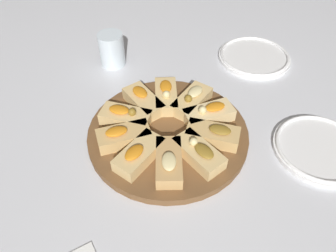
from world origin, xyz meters
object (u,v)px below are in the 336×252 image
object	(u,v)px
plate_left	(254,56)
plate_right	(320,148)
serving_board	(168,133)
water_glass	(112,50)

from	to	relation	value
plate_left	plate_right	size ratio (longest dim) A/B	1.03
plate_left	serving_board	bearing A→B (deg)	-49.57
plate_right	water_glass	size ratio (longest dim) A/B	2.16
plate_right	plate_left	bearing A→B (deg)	-177.33
serving_board	plate_right	bearing A→B (deg)	72.66
serving_board	water_glass	bearing A→B (deg)	-161.21
serving_board	plate_right	world-z (taller)	serving_board
plate_left	water_glass	bearing A→B (deg)	-96.81
serving_board	plate_left	bearing A→B (deg)	130.43
serving_board	water_glass	size ratio (longest dim) A/B	3.86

